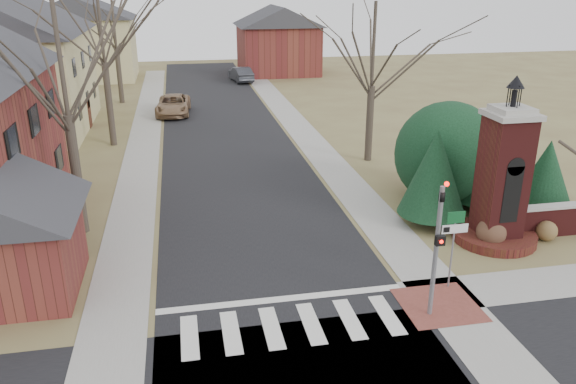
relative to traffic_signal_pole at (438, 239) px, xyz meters
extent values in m
plane|color=brown|center=(-4.30, -0.57, -2.59)|extent=(120.00, 120.00, 0.00)
cube|color=black|center=(-4.30, 21.43, -2.58)|extent=(8.00, 70.00, 0.01)
cube|color=silver|center=(-4.30, 0.23, -2.58)|extent=(8.00, 2.20, 0.02)
cube|color=silver|center=(-4.30, 1.73, -2.58)|extent=(8.00, 0.35, 0.02)
cube|color=gray|center=(0.90, 21.43, -2.58)|extent=(2.00, 60.00, 0.02)
cube|color=gray|center=(-9.50, 21.43, -2.58)|extent=(2.00, 60.00, 0.02)
cube|color=brown|center=(0.50, 0.43, -2.57)|extent=(2.40, 2.40, 0.02)
cylinder|color=slate|center=(0.00, 0.03, -0.49)|extent=(0.14, 0.14, 4.20)
imported|color=black|center=(0.00, 0.03, 1.46)|extent=(0.15, 0.18, 0.90)
sphere|color=#FF0C05|center=(0.00, -0.19, 1.76)|extent=(0.14, 0.14, 0.14)
cube|color=black|center=(0.00, -0.15, 0.01)|extent=(0.28, 0.16, 0.30)
sphere|color=#FF0C05|center=(0.00, -0.24, 0.01)|extent=(0.11, 0.11, 0.11)
cylinder|color=slate|center=(1.30, 1.43, -1.29)|extent=(0.06, 0.06, 2.60)
cube|color=silver|center=(1.30, 1.41, -0.44)|extent=(0.90, 0.03, 0.30)
cube|color=black|center=(1.00, 1.39, -0.44)|extent=(0.22, 0.02, 0.18)
cube|color=#104C23|center=(1.30, 1.41, -0.04)|extent=(0.60, 0.03, 0.40)
cylinder|color=#4E1716|center=(4.70, 4.43, -2.41)|extent=(3.20, 3.20, 0.36)
cube|color=#4E1716|center=(4.70, 4.43, -0.09)|extent=(1.50, 1.50, 5.00)
cube|color=black|center=(4.70, 3.71, -0.39)|extent=(0.70, 0.10, 2.20)
cube|color=gray|center=(4.70, 4.43, 2.46)|extent=(1.70, 1.70, 0.20)
cube|color=gray|center=(4.70, 4.43, 2.66)|extent=(1.30, 1.30, 0.20)
cylinder|color=black|center=(4.70, 4.43, 3.06)|extent=(0.20, 0.20, 0.60)
cone|color=black|center=(4.70, 4.43, 3.66)|extent=(0.64, 0.64, 0.45)
cube|color=tan|center=(-17.80, 26.43, 0.61)|extent=(9.00, 12.00, 6.40)
cube|color=brown|center=(-12.80, 3.93, -1.19)|extent=(4.00, 4.00, 2.80)
cube|color=tan|center=(-16.30, 47.43, 0.41)|extent=(10.00, 8.00, 6.00)
cube|color=tan|center=(-19.10, 45.83, 4.40)|extent=(0.75, 0.75, 3.08)
cube|color=brown|center=(3.70, 47.43, -0.09)|extent=(8.00, 8.00, 5.00)
cube|color=brown|center=(1.46, 45.83, 3.31)|extent=(0.75, 0.75, 2.80)
cylinder|color=#473D33|center=(2.90, 6.43, -2.34)|extent=(0.20, 0.20, 0.50)
cone|color=black|center=(2.90, 6.43, -0.29)|extent=(2.80, 2.80, 3.60)
cylinder|color=#473D33|center=(6.20, 7.63, -2.34)|extent=(0.20, 0.20, 0.50)
cone|color=black|center=(6.20, 7.63, 0.01)|extent=(3.40, 3.40, 4.20)
cylinder|color=#473D33|center=(8.20, 6.63, -2.34)|extent=(0.20, 0.20, 0.50)
cone|color=black|center=(8.20, 6.63, -0.69)|extent=(2.40, 2.40, 2.80)
sphere|color=black|center=(4.70, 8.93, -0.19)|extent=(4.80, 4.80, 4.80)
cylinder|color=#473D33|center=(-11.30, 8.43, -0.17)|extent=(0.40, 0.40, 4.83)
cylinder|color=#473D33|center=(-11.30, 21.43, -0.07)|extent=(0.40, 0.40, 5.04)
cylinder|color=#473D33|center=(-11.80, 34.43, -0.38)|extent=(0.40, 0.40, 4.41)
cylinder|color=#473D33|center=(3.20, 15.43, -0.49)|extent=(0.40, 0.40, 4.20)
imported|color=#906E4F|center=(-7.59, 29.24, -1.87)|extent=(2.78, 5.35, 1.44)
imported|color=#35363D|center=(-0.90, 42.67, -1.85)|extent=(2.21, 4.67, 1.48)
sphere|color=brown|center=(4.30, 4.03, -2.02)|extent=(1.13, 1.13, 1.13)
sphere|color=brown|center=(6.70, 4.03, -2.18)|extent=(0.81, 0.81, 0.81)
camera|label=1|loc=(-7.12, -13.67, 7.09)|focal=35.00mm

